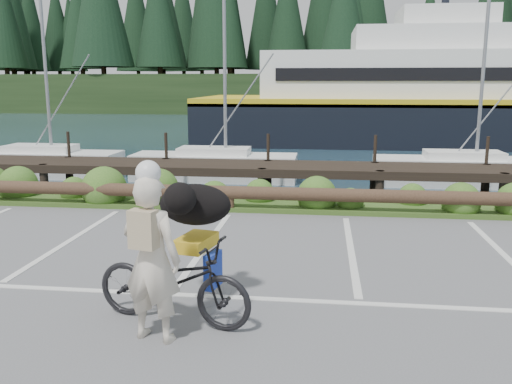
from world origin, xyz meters
TOP-DOWN VIEW (x-y plane):
  - ground at (0.00, 0.00)m, footprint 72.00×72.00m
  - harbor_backdrop at (0.39, 78.47)m, footprint 170.00×160.00m
  - vegetation_strip at (0.00, 5.30)m, footprint 34.00×1.60m
  - log_rail at (0.00, 4.60)m, footprint 32.00×0.30m
  - bicycle at (0.28, -1.24)m, footprint 2.15×1.14m
  - cyclist at (0.18, -1.71)m, footprint 0.79×0.60m
  - dog at (0.43, -0.60)m, footprint 0.66×1.03m

SIDE VIEW (x-z plane):
  - harbor_backdrop at x=0.39m, z-range -15.00..15.00m
  - ground at x=0.00m, z-range 0.00..0.00m
  - log_rail at x=0.00m, z-range -0.30..0.30m
  - vegetation_strip at x=0.00m, z-range 0.00..0.10m
  - bicycle at x=0.28m, z-range 0.00..1.08m
  - cyclist at x=0.18m, z-range 0.00..1.93m
  - dog at x=0.43m, z-range 1.08..1.62m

